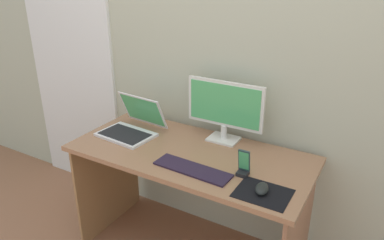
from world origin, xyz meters
TOP-DOWN VIEW (x-y plane):
  - wall_back at (0.00, 0.37)m, footprint 6.00×0.04m
  - door_left at (-1.24, 0.34)m, footprint 0.82×0.02m
  - desk at (0.00, 0.00)m, footprint 1.37×0.63m
  - monitor at (0.10, 0.23)m, footprint 0.47×0.14m
  - laptop at (-0.44, 0.04)m, footprint 0.36×0.35m
  - keyboard_external at (0.11, -0.17)m, footprint 0.42×0.14m
  - mousepad at (0.50, -0.19)m, footprint 0.25×0.20m
  - mouse at (0.49, -0.18)m, footprint 0.08×0.11m
  - phone_in_dock at (0.35, -0.08)m, footprint 0.06×0.05m

SIDE VIEW (x-z plane):
  - desk at x=0.00m, z-range 0.21..0.95m
  - mousepad at x=0.50m, z-range 0.73..0.74m
  - keyboard_external at x=0.11m, z-range 0.73..0.74m
  - mouse at x=0.49m, z-range 0.74..0.77m
  - laptop at x=-0.44m, z-range 0.67..0.89m
  - phone_in_dock at x=0.35m, z-range 0.71..0.85m
  - monitor at x=0.10m, z-range 0.75..1.12m
  - door_left at x=-1.24m, z-range 0.00..2.02m
  - wall_back at x=0.00m, z-range 0.00..2.50m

